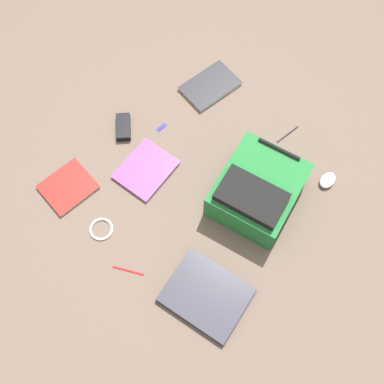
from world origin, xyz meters
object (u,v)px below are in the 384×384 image
Objects in this scene: laptop at (206,295)px; book_blue at (210,86)px; usb_stick at (162,127)px; computer_mouse at (328,180)px; power_brick at (123,127)px; book_comic at (68,187)px; pen_black at (288,134)px; backpack at (257,190)px; cable_coil at (101,229)px; pen_blue at (128,270)px; book_red at (146,170)px.

laptop is 1.29× the size of book_blue.
laptop is 7.62× the size of usb_stick.
laptop is 1.05m from book_blue.
laptop is 0.77m from computer_mouse.
usb_stick is at bearing 48.49° from power_brick.
book_comic reaches higher than pen_black.
backpack reaches higher than pen_black.
backpack is 0.58m from usb_stick.
cable_coil is at bearing -4.88° from book_comic.
power_brick is (-0.69, -0.18, -0.08)m from backpack.
book_blue is 2.10× the size of pen_black.
computer_mouse is at bearing 0.53° from book_blue.
laptop is at bearing 27.94° from pen_blue.
power_brick is (-0.24, 0.07, 0.01)m from book_red.
pen_black is at bearing 163.37° from computer_mouse.
pen_black is at bearing 107.46° from backpack.
pen_blue is at bearing -54.24° from usb_stick.
laptop is at bearing -72.06° from pen_black.
book_red reaches higher than usb_stick.
computer_mouse is at bearing 59.40° from backpack.
pen_blue is 0.72m from usb_stick.
book_blue reaches higher than book_red.
pen_blue is (0.22, -0.04, -0.00)m from cable_coil.
pen_blue reaches higher than pen_black.
backpack is 5.05× the size of computer_mouse.
laptop is 2.72× the size of pen_blue.
backpack is at bearing 76.44° from pen_blue.
power_brick reaches higher than pen_blue.
book_blue reaches higher than cable_coil.
backpack is at bearing 4.56° from usb_stick.
pen_blue is (0.48, -0.06, -0.00)m from book_comic.
book_comic is 0.49m from pen_blue.
power_brick is at bearing 98.64° from book_comic.
pen_black is 1.01× the size of pen_blue.
book_red is 2.70× the size of cable_coil.
book_red reaches higher than cable_coil.
book_comic is at bearing 173.01° from pen_blue.
backpack is 1.56× the size of book_blue.
cable_coil is 2.12× the size of usb_stick.
power_brick is (-0.12, -0.48, 0.01)m from book_blue.
power_brick is at bearing 163.06° from book_red.
book_comic reaches higher than cable_coil.
laptop is 1.64× the size of book_comic.
book_blue is at bearing 176.13° from computer_mouse.
backpack reaches higher than book_red.
cable_coil is (0.20, -0.88, -0.00)m from book_blue.
book_comic is at bearing -120.56° from book_red.
book_blue is 1.27× the size of book_comic.
laptop is at bearing -18.47° from power_brick.
usb_stick is at bearing 109.94° from cable_coil.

